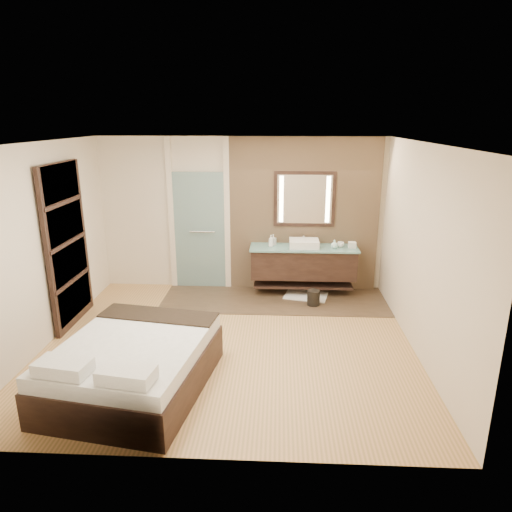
# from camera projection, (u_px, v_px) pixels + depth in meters

# --- Properties ---
(floor) EXTENTS (5.00, 5.00, 0.00)m
(floor) POSITION_uv_depth(u_px,v_px,m) (229.00, 343.00, 6.32)
(floor) COLOR #9C7741
(floor) RESTS_ON ground
(tile_strip) EXTENTS (3.80, 1.30, 0.01)m
(tile_strip) POSITION_uv_depth(u_px,v_px,m) (274.00, 300.00, 7.82)
(tile_strip) COLOR #3A2D1F
(tile_strip) RESTS_ON floor
(stone_wall) EXTENTS (2.60, 0.08, 2.70)m
(stone_wall) POSITION_uv_depth(u_px,v_px,m) (304.00, 216.00, 7.99)
(stone_wall) COLOR tan
(stone_wall) RESTS_ON floor
(vanity) EXTENTS (1.85, 0.55, 0.88)m
(vanity) POSITION_uv_depth(u_px,v_px,m) (303.00, 262.00, 7.93)
(vanity) COLOR black
(vanity) RESTS_ON stone_wall
(mirror_unit) EXTENTS (1.06, 0.04, 0.96)m
(mirror_unit) POSITION_uv_depth(u_px,v_px,m) (305.00, 199.00, 7.85)
(mirror_unit) COLOR black
(mirror_unit) RESTS_ON stone_wall
(frosted_door) EXTENTS (1.10, 0.12, 2.70)m
(frosted_door) POSITION_uv_depth(u_px,v_px,m) (200.00, 226.00, 8.13)
(frosted_door) COLOR #A4CFCE
(frosted_door) RESTS_ON floor
(shoji_partition) EXTENTS (0.06, 1.20, 2.40)m
(shoji_partition) POSITION_uv_depth(u_px,v_px,m) (67.00, 245.00, 6.66)
(shoji_partition) COLOR black
(shoji_partition) RESTS_ON floor
(bed) EXTENTS (1.82, 2.14, 0.74)m
(bed) POSITION_uv_depth(u_px,v_px,m) (134.00, 365.00, 5.17)
(bed) COLOR black
(bed) RESTS_ON floor
(bath_mat) EXTENTS (0.81, 0.65, 0.02)m
(bath_mat) POSITION_uv_depth(u_px,v_px,m) (306.00, 296.00, 7.96)
(bath_mat) COLOR white
(bath_mat) RESTS_ON floor
(waste_bin) EXTENTS (0.25, 0.25, 0.26)m
(waste_bin) POSITION_uv_depth(u_px,v_px,m) (313.00, 298.00, 7.55)
(waste_bin) COLOR black
(waste_bin) RESTS_ON floor
(tissue_box) EXTENTS (0.12, 0.12, 0.10)m
(tissue_box) POSITION_uv_depth(u_px,v_px,m) (352.00, 245.00, 7.78)
(tissue_box) COLOR silver
(tissue_box) RESTS_ON vanity
(soap_bottle_a) EXTENTS (0.10, 0.10, 0.20)m
(soap_bottle_a) POSITION_uv_depth(u_px,v_px,m) (271.00, 241.00, 7.84)
(soap_bottle_a) COLOR white
(soap_bottle_a) RESTS_ON vanity
(soap_bottle_b) EXTENTS (0.11, 0.11, 0.18)m
(soap_bottle_b) POSITION_uv_depth(u_px,v_px,m) (273.00, 240.00, 7.95)
(soap_bottle_b) COLOR #B2B2B2
(soap_bottle_b) RESTS_ON vanity
(soap_bottle_c) EXTENTS (0.12, 0.12, 0.15)m
(soap_bottle_c) POSITION_uv_depth(u_px,v_px,m) (334.00, 244.00, 7.74)
(soap_bottle_c) COLOR #C1F3ED
(soap_bottle_c) RESTS_ON vanity
(cup) EXTENTS (0.15, 0.15, 0.09)m
(cup) POSITION_uv_depth(u_px,v_px,m) (341.00, 244.00, 7.83)
(cup) COLOR white
(cup) RESTS_ON vanity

